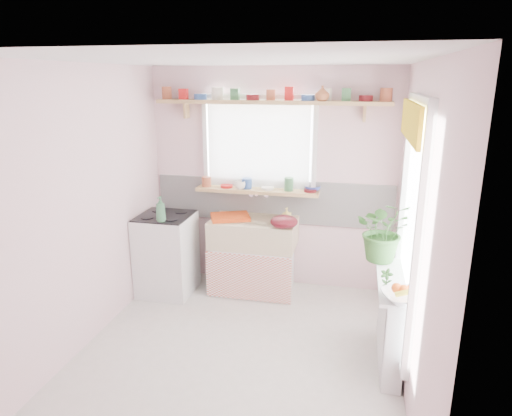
# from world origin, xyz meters

# --- Properties ---
(room) EXTENTS (3.20, 3.20, 3.20)m
(room) POSITION_xyz_m (0.66, 0.86, 1.37)
(room) COLOR silver
(room) RESTS_ON ground
(sink_unit) EXTENTS (0.95, 0.65, 1.11)m
(sink_unit) POSITION_xyz_m (-0.15, 1.29, 0.43)
(sink_unit) COLOR white
(sink_unit) RESTS_ON ground
(cooker) EXTENTS (0.58, 0.58, 0.93)m
(cooker) POSITION_xyz_m (-1.10, 1.05, 0.46)
(cooker) COLOR white
(cooker) RESTS_ON ground
(radiator_ledge) EXTENTS (0.22, 0.95, 0.78)m
(radiator_ledge) POSITION_xyz_m (1.30, 0.20, 0.40)
(radiator_ledge) COLOR white
(radiator_ledge) RESTS_ON ground
(windowsill) EXTENTS (1.40, 0.22, 0.04)m
(windowsill) POSITION_xyz_m (-0.15, 1.48, 1.14)
(windowsill) COLOR tan
(windowsill) RESTS_ON room
(pine_shelf) EXTENTS (2.52, 0.24, 0.04)m
(pine_shelf) POSITION_xyz_m (0.00, 1.47, 2.12)
(pine_shelf) COLOR tan
(pine_shelf) RESTS_ON room
(shelf_crockery) EXTENTS (2.47, 0.11, 0.12)m
(shelf_crockery) POSITION_xyz_m (-0.02, 1.47, 2.19)
(shelf_crockery) COLOR #A55133
(shelf_crockery) RESTS_ON pine_shelf
(sill_crockery) EXTENTS (1.35, 0.11, 0.12)m
(sill_crockery) POSITION_xyz_m (-0.20, 1.48, 1.21)
(sill_crockery) COLOR #A55133
(sill_crockery) RESTS_ON windowsill
(dish_tray) EXTENTS (0.51, 0.45, 0.04)m
(dish_tray) POSITION_xyz_m (-0.42, 1.28, 0.87)
(dish_tray) COLOR #D44412
(dish_tray) RESTS_ON sink_unit
(colander) EXTENTS (0.30, 0.30, 0.13)m
(colander) POSITION_xyz_m (0.22, 1.10, 0.92)
(colander) COLOR #510E17
(colander) RESTS_ON sink_unit
(jade_plant) EXTENTS (0.57, 0.51, 0.57)m
(jade_plant) POSITION_xyz_m (1.21, 0.60, 1.06)
(jade_plant) COLOR #346729
(jade_plant) RESTS_ON radiator_ledge
(fruit_bowl) EXTENTS (0.39, 0.39, 0.08)m
(fruit_bowl) POSITION_xyz_m (1.33, -0.20, 0.81)
(fruit_bowl) COLOR silver
(fruit_bowl) RESTS_ON radiator_ledge
(herb_pot) EXTENTS (0.12, 0.10, 0.19)m
(herb_pot) POSITION_xyz_m (1.21, -0.06, 0.87)
(herb_pot) COLOR #306729
(herb_pot) RESTS_ON radiator_ledge
(soap_bottle_sink) EXTENTS (0.10, 0.10, 0.17)m
(soap_bottle_sink) POSITION_xyz_m (0.22, 1.27, 0.93)
(soap_bottle_sink) COLOR #EFDB6A
(soap_bottle_sink) RESTS_ON sink_unit
(sill_cup) EXTENTS (0.15, 0.15, 0.09)m
(sill_cup) POSITION_xyz_m (-0.33, 1.42, 1.21)
(sill_cup) COLOR white
(sill_cup) RESTS_ON windowsill
(sill_bowl) EXTENTS (0.18, 0.18, 0.05)m
(sill_bowl) POSITION_xyz_m (0.47, 1.54, 1.19)
(sill_bowl) COLOR #374FB4
(sill_bowl) RESTS_ON windowsill
(shelf_vase) EXTENTS (0.19, 0.19, 0.15)m
(shelf_vase) POSITION_xyz_m (0.55, 1.41, 2.22)
(shelf_vase) COLOR #A85C33
(shelf_vase) RESTS_ON pine_shelf
(cooker_bottle) EXTENTS (0.11, 0.12, 0.27)m
(cooker_bottle) POSITION_xyz_m (-1.04, 0.83, 1.05)
(cooker_bottle) COLOR #3D7A50
(cooker_bottle) RESTS_ON cooker
(fruit) EXTENTS (0.20, 0.14, 0.10)m
(fruit) POSITION_xyz_m (1.34, -0.19, 0.87)
(fruit) COLOR #FF5E15
(fruit) RESTS_ON fruit_bowl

